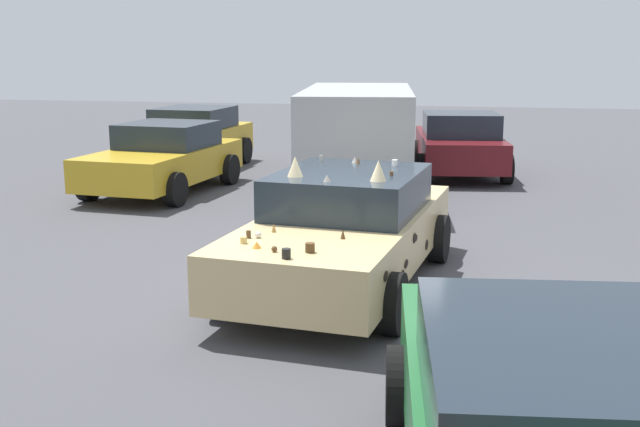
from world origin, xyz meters
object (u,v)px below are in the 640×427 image
art_car_decorated (345,229)px  parked_van_row_back_far (358,137)px  parked_sedan_behind_left (192,138)px  parked_sedan_far_right (459,144)px  parked_sedan_near_left (164,158)px

art_car_decorated → parked_van_row_back_far: bearing=-166.2°
parked_van_row_back_far → parked_sedan_behind_left: (2.71, 4.46, -0.45)m
art_car_decorated → parked_sedan_behind_left: (8.49, 5.22, 0.03)m
parked_van_row_back_far → parked_sedan_far_right: parked_van_row_back_far is taller
parked_sedan_near_left → parked_van_row_back_far: bearing=99.4°
parked_sedan_near_left → parked_sedan_far_right: (3.38, -5.81, 0.02)m
parked_sedan_near_left → art_car_decorated: bearing=45.9°
parked_van_row_back_far → parked_sedan_near_left: parked_van_row_back_far is taller
parked_van_row_back_far → parked_sedan_far_right: 3.66m
parked_van_row_back_far → parked_sedan_behind_left: bearing=-128.3°
parked_sedan_far_right → art_car_decorated: bearing=165.1°
parked_sedan_behind_left → parked_sedan_far_right: (0.39, -6.33, -0.03)m
parked_sedan_behind_left → parked_sedan_far_right: 6.35m
art_car_decorated → parked_sedan_far_right: size_ratio=1.16×
art_car_decorated → parked_sedan_near_left: art_car_decorated is taller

